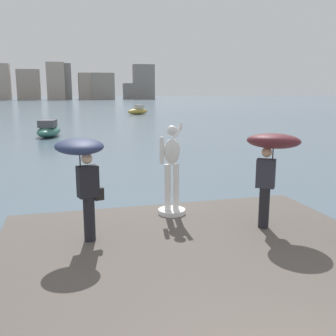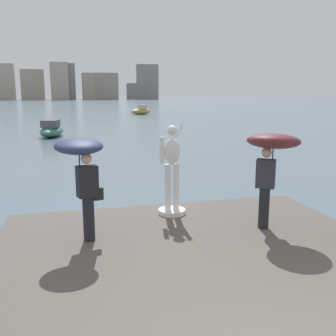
# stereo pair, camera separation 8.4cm
# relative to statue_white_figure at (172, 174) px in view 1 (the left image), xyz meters

# --- Properties ---
(ground_plane) EXTENTS (400.00, 400.00, 0.00)m
(ground_plane) POSITION_rel_statue_white_figure_xyz_m (-0.14, 33.79, -1.36)
(ground_plane) COLOR slate
(pier) EXTENTS (7.22, 10.01, 0.40)m
(pier) POSITION_rel_statue_white_figure_xyz_m (-0.14, -4.20, -1.16)
(pier) COLOR #564F47
(pier) RESTS_ON ground
(statue_white_figure) EXTENTS (0.65, 0.89, 2.13)m
(statue_white_figure) POSITION_rel_statue_white_figure_xyz_m (0.00, 0.00, 0.00)
(statue_white_figure) COLOR white
(statue_white_figure) RESTS_ON pier
(onlooker_left) EXTENTS (1.12, 1.13, 2.02)m
(onlooker_left) POSITION_rel_statue_white_figure_xyz_m (-2.07, -1.22, 0.58)
(onlooker_left) COLOR black
(onlooker_left) RESTS_ON pier
(onlooker_right) EXTENTS (1.52, 1.53, 2.08)m
(onlooker_right) POSITION_rel_statue_white_figure_xyz_m (1.73, -1.46, 0.69)
(onlooker_right) COLOR black
(onlooker_right) RESTS_ON pier
(boat_far) EXTENTS (3.52, 2.54, 1.33)m
(boat_far) POSITION_rel_statue_white_figure_xyz_m (7.71, 45.50, -0.87)
(boat_far) COLOR #B2993D
(boat_far) RESTS_ON ground
(boat_leftward) EXTENTS (2.14, 3.78, 1.22)m
(boat_leftward) POSITION_rel_statue_white_figure_xyz_m (-3.48, 20.69, -0.89)
(boat_leftward) COLOR #336B5B
(boat_leftward) RESTS_ON ground
(distant_skyline) EXTENTS (66.16, 11.61, 13.18)m
(distant_skyline) POSITION_rel_statue_white_figure_xyz_m (1.08, 141.66, 4.02)
(distant_skyline) COLOR gray
(distant_skyline) RESTS_ON ground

